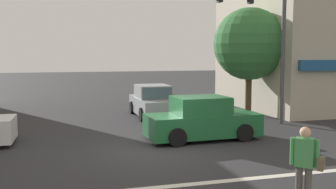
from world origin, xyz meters
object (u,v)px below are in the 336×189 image
(street_tree, at_px, (249,44))
(sedan_waiting_far, at_px, (202,120))
(pedestrian_foreground_with_bag, at_px, (305,162))
(sedan_crossing_rightbound, at_px, (153,102))
(traffic_light_mast, at_px, (264,30))

(street_tree, distance_m, sedan_waiting_far, 7.10)
(sedan_waiting_far, bearing_deg, pedestrian_foreground_with_bag, -93.09)
(sedan_waiting_far, height_order, sedan_crossing_rightbound, same)
(street_tree, xyz_separation_m, traffic_light_mast, (-0.73, -2.71, 0.55))
(sedan_waiting_far, xyz_separation_m, sedan_crossing_rightbound, (-0.44, 5.69, 0.00))
(pedestrian_foreground_with_bag, bearing_deg, traffic_light_mast, 65.46)
(sedan_crossing_rightbound, xyz_separation_m, pedestrian_foreground_with_bag, (0.08, -12.38, 0.24))
(traffic_light_mast, xyz_separation_m, pedestrian_foreground_with_bag, (-4.00, -8.77, -3.22))
(sedan_waiting_far, relative_size, pedestrian_foreground_with_bag, 2.49)
(street_tree, relative_size, sedan_waiting_far, 1.31)
(street_tree, bearing_deg, sedan_crossing_rightbound, 169.34)
(sedan_waiting_far, distance_m, pedestrian_foreground_with_bag, 6.70)
(street_tree, distance_m, pedestrian_foreground_with_bag, 12.70)
(sedan_waiting_far, relative_size, sedan_crossing_rightbound, 1.01)
(sedan_waiting_far, xyz_separation_m, pedestrian_foreground_with_bag, (-0.36, -6.69, 0.24))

